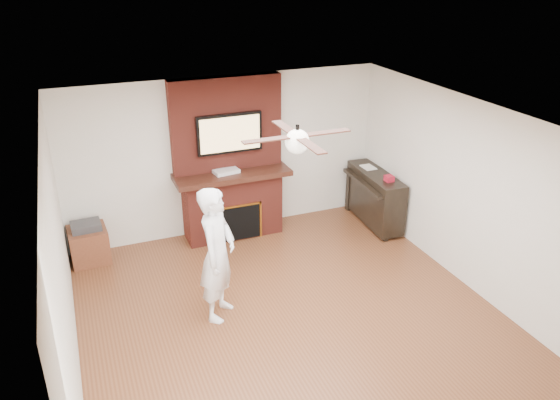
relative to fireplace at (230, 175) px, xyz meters
name	(u,v)px	position (x,y,z in m)	size (l,w,h in m)	color
room_shell	(296,232)	(0.00, -2.55, 0.25)	(5.36, 5.86, 2.86)	#5A301A
fireplace	(230,175)	(0.00, 0.00, 0.00)	(1.78, 0.64, 2.50)	maroon
tv	(230,133)	(0.00, -0.05, 0.68)	(1.00, 0.08, 0.60)	black
ceiling_fan	(297,140)	(0.00, -2.55, 1.34)	(1.21, 1.21, 0.31)	black
person	(217,254)	(-0.80, -2.04, -0.14)	(0.63, 0.42, 1.71)	white
side_table	(89,243)	(-2.20, -0.07, -0.71)	(0.56, 0.56, 0.61)	#5A2C19
piano	(374,197)	(2.28, -0.55, -0.52)	(0.59, 1.39, 0.98)	black
cable_box	(226,171)	(-0.09, -0.10, 0.11)	(0.38, 0.22, 0.05)	silver
candle_orange	(221,237)	(-0.25, -0.20, -0.93)	(0.07, 0.07, 0.13)	red
candle_green	(235,236)	(-0.02, -0.22, -0.95)	(0.07, 0.07, 0.10)	#377C31
candle_cream	(241,233)	(0.08, -0.19, -0.93)	(0.08, 0.08, 0.12)	beige
candle_blue	(250,233)	(0.23, -0.21, -0.96)	(0.06, 0.06, 0.07)	#3A5CAF
candle_green_extra	(248,233)	(0.19, -0.22, -0.95)	(0.07, 0.07, 0.10)	#3B7D32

